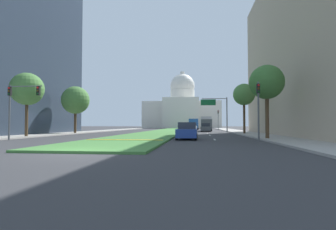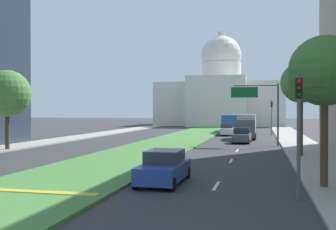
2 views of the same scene
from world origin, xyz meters
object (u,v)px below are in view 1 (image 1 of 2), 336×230
traffic_light_far_right (218,117)px  street_tree_right_mid (244,95)px  capitol_building (182,110)px  city_bus (194,123)px  traffic_light_near_left (18,100)px  box_truck_delivery (206,123)px  sedan_lead_stopped (187,131)px  street_tree_left_near (27,89)px  sedan_midblock (206,128)px  overhead_guide_sign (217,108)px  street_tree_left_mid (76,100)px  sedan_distant (193,127)px  traffic_light_near_right (258,103)px  street_tree_right_near (267,83)px

traffic_light_far_right → street_tree_right_mid: (1.53, -28.46, 2.49)m
capitol_building → city_bus: 34.66m
traffic_light_near_left → box_truck_delivery: bearing=62.8°
box_truck_delivery → sedan_lead_stopped: bearing=-95.1°
street_tree_left_near → street_tree_right_mid: size_ratio=0.97×
sedan_midblock → traffic_light_far_right: bearing=76.3°
sedan_midblock → sedan_lead_stopped: bearing=-95.7°
capitol_building → traffic_light_near_left: size_ratio=5.87×
overhead_guide_sign → city_bus: overhead_guide_sign is taller
capitol_building → street_tree_left_mid: (-12.69, -69.81, -2.06)m
capitol_building → sedan_distant: capitol_building is taller
traffic_light_near_left → sedan_distant: bearing=70.2°
traffic_light_near_right → box_truck_delivery: (-3.36, 35.70, -1.64)m
street_tree_left_mid → sedan_distant: size_ratio=1.56×
street_tree_right_mid → box_truck_delivery: (-4.89, 19.93, -4.12)m
traffic_light_far_right → sedan_lead_stopped: size_ratio=1.12×
overhead_guide_sign → sedan_lead_stopped: size_ratio=1.40×
traffic_light_near_right → traffic_light_far_right: same height
street_tree_right_mid → sedan_distant: size_ratio=1.57×
traffic_light_near_left → overhead_guide_sign: bearing=52.6°
traffic_light_far_right → street_tree_left_mid: bearing=-129.8°
traffic_light_near_right → sedan_midblock: traffic_light_near_right is taller
traffic_light_near_right → street_tree_right_mid: 16.04m
street_tree_right_near → sedan_lead_stopped: bearing=-179.5°
street_tree_left_near → street_tree_right_mid: street_tree_right_mid is taller
traffic_light_far_right → street_tree_right_mid: size_ratio=0.70×
traffic_light_near_left → traffic_light_far_right: 50.06m
traffic_light_near_right → overhead_guide_sign: overhead_guide_sign is taller
traffic_light_near_left → traffic_light_near_right: (22.07, 0.70, -0.48)m
traffic_light_near_left → street_tree_right_near: (23.41, 3.15, 1.69)m
sedan_lead_stopped → box_truck_delivery: size_ratio=0.73×
sedan_lead_stopped → capitol_building: bearing=93.6°
capitol_building → box_truck_delivery: 50.32m
traffic_light_near_left → street_tree_left_near: size_ratio=0.72×
street_tree_right_mid → sedan_distant: bearing=106.5°
traffic_light_far_right → sedan_midblock: traffic_light_far_right is taller
traffic_light_far_right → sedan_lead_stopped: 42.39m
traffic_light_near_left → street_tree_left_mid: size_ratio=0.70×
street_tree_left_mid → street_tree_left_near: bearing=-90.1°
traffic_light_far_right → traffic_light_near_left: bearing=-116.2°
traffic_light_near_right → capitol_building: bearing=97.7°
capitol_building → traffic_light_near_right: 85.91m
street_tree_left_near → street_tree_right_near: bearing=-2.6°
street_tree_right_mid → street_tree_left_near: bearing=-154.7°
street_tree_left_mid → traffic_light_near_right: bearing=-32.3°
traffic_light_near_right → city_bus: bearing=97.0°
overhead_guide_sign → sedan_midblock: overhead_guide_sign is taller
street_tree_right_mid → street_tree_right_near: bearing=-90.8°
street_tree_left_near → box_truck_delivery: size_ratio=1.13×
street_tree_left_near → box_truck_delivery: (20.81, 32.08, -3.71)m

